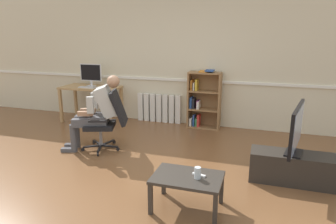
{
  "coord_description": "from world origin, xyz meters",
  "views": [
    {
      "loc": [
        1.51,
        -3.45,
        1.89
      ],
      "look_at": [
        0.15,
        0.85,
        0.7
      ],
      "focal_mm": 32.68,
      "sensor_mm": 36.0,
      "label": 1
    }
  ],
  "objects_px": {
    "computer_mouse": "(98,88)",
    "office_chair": "(109,118)",
    "keyboard": "(87,87)",
    "coffee_table": "(187,181)",
    "person_seated": "(97,111)",
    "bookshelf": "(202,101)",
    "drinking_glass": "(198,173)",
    "imac_monitor": "(91,73)",
    "radiator": "(159,108)",
    "computer_desk": "(91,92)",
    "spare_remote": "(199,175)",
    "tv_stand": "(292,168)",
    "tv_screen": "(296,129)"
  },
  "relations": [
    {
      "from": "imac_monitor",
      "to": "coffee_table",
      "type": "relative_size",
      "value": 0.67
    },
    {
      "from": "computer_desk",
      "to": "office_chair",
      "type": "xyz_separation_m",
      "value": [
        1.15,
        -1.35,
        -0.12
      ]
    },
    {
      "from": "coffee_table",
      "to": "tv_stand",
      "type": "bearing_deg",
      "value": 41.53
    },
    {
      "from": "computer_desk",
      "to": "office_chair",
      "type": "relative_size",
      "value": 1.25
    },
    {
      "from": "office_chair",
      "to": "tv_stand",
      "type": "bearing_deg",
      "value": 64.32
    },
    {
      "from": "bookshelf",
      "to": "coffee_table",
      "type": "distance_m",
      "value": 3.01
    },
    {
      "from": "tv_stand",
      "to": "coffee_table",
      "type": "relative_size",
      "value": 1.4
    },
    {
      "from": "radiator",
      "to": "drinking_glass",
      "type": "distance_m",
      "value": 3.44
    },
    {
      "from": "tv_screen",
      "to": "radiator",
      "type": "bearing_deg",
      "value": 62.21
    },
    {
      "from": "computer_mouse",
      "to": "office_chair",
      "type": "relative_size",
      "value": 0.1
    },
    {
      "from": "tv_stand",
      "to": "tv_screen",
      "type": "relative_size",
      "value": 1.12
    },
    {
      "from": "computer_mouse",
      "to": "person_seated",
      "type": "xyz_separation_m",
      "value": [
        0.71,
        -1.29,
        -0.12
      ]
    },
    {
      "from": "computer_mouse",
      "to": "office_chair",
      "type": "xyz_separation_m",
      "value": [
        0.88,
        -1.23,
        -0.24
      ]
    },
    {
      "from": "person_seated",
      "to": "drinking_glass",
      "type": "xyz_separation_m",
      "value": [
        1.93,
        -1.28,
        -0.2
      ]
    },
    {
      "from": "imac_monitor",
      "to": "radiator",
      "type": "distance_m",
      "value": 1.63
    },
    {
      "from": "spare_remote",
      "to": "bookshelf",
      "type": "bearing_deg",
      "value": 24.9
    },
    {
      "from": "coffee_table",
      "to": "drinking_glass",
      "type": "xyz_separation_m",
      "value": [
        0.11,
        -0.02,
        0.12
      ]
    },
    {
      "from": "keyboard",
      "to": "office_chair",
      "type": "height_order",
      "value": "office_chair"
    },
    {
      "from": "computer_mouse",
      "to": "coffee_table",
      "type": "xyz_separation_m",
      "value": [
        2.53,
        -2.56,
        -0.44
      ]
    },
    {
      "from": "keyboard",
      "to": "computer_mouse",
      "type": "relative_size",
      "value": 3.62
    },
    {
      "from": "computer_desk",
      "to": "drinking_glass",
      "type": "bearing_deg",
      "value": -42.8
    },
    {
      "from": "office_chair",
      "to": "drinking_glass",
      "type": "xyz_separation_m",
      "value": [
        1.76,
        -1.34,
        -0.08
      ]
    },
    {
      "from": "bookshelf",
      "to": "office_chair",
      "type": "distance_m",
      "value": 2.05
    },
    {
      "from": "radiator",
      "to": "spare_remote",
      "type": "xyz_separation_m",
      "value": [
        1.51,
        -3.02,
        0.1
      ]
    },
    {
      "from": "bookshelf",
      "to": "drinking_glass",
      "type": "xyz_separation_m",
      "value": [
        0.55,
        -2.99,
        -0.1
      ]
    },
    {
      "from": "office_chair",
      "to": "coffee_table",
      "type": "distance_m",
      "value": 2.12
    },
    {
      "from": "tv_stand",
      "to": "coffee_table",
      "type": "height_order",
      "value": "tv_stand"
    },
    {
      "from": "person_seated",
      "to": "tv_screen",
      "type": "height_order",
      "value": "person_seated"
    },
    {
      "from": "radiator",
      "to": "office_chair",
      "type": "height_order",
      "value": "office_chair"
    },
    {
      "from": "drinking_glass",
      "to": "person_seated",
      "type": "bearing_deg",
      "value": 146.44
    },
    {
      "from": "radiator",
      "to": "drinking_glass",
      "type": "bearing_deg",
      "value": -63.97
    },
    {
      "from": "computer_mouse",
      "to": "bookshelf",
      "type": "height_order",
      "value": "bookshelf"
    },
    {
      "from": "computer_desk",
      "to": "drinking_glass",
      "type": "distance_m",
      "value": 3.97
    },
    {
      "from": "drinking_glass",
      "to": "radiator",
      "type": "bearing_deg",
      "value": 116.03
    },
    {
      "from": "imac_monitor",
      "to": "person_seated",
      "type": "distance_m",
      "value": 1.83
    },
    {
      "from": "imac_monitor",
      "to": "drinking_glass",
      "type": "xyz_separation_m",
      "value": [
        2.93,
        -2.77,
        -0.58
      ]
    },
    {
      "from": "imac_monitor",
      "to": "spare_remote",
      "type": "relative_size",
      "value": 3.31
    },
    {
      "from": "person_seated",
      "to": "coffee_table",
      "type": "bearing_deg",
      "value": 36.02
    },
    {
      "from": "keyboard",
      "to": "radiator",
      "type": "distance_m",
      "value": 1.56
    },
    {
      "from": "computer_desk",
      "to": "coffee_table",
      "type": "xyz_separation_m",
      "value": [
        2.8,
        -2.68,
        -0.31
      ]
    },
    {
      "from": "computer_desk",
      "to": "keyboard",
      "type": "distance_m",
      "value": 0.18
    },
    {
      "from": "computer_mouse",
      "to": "coffee_table",
      "type": "height_order",
      "value": "computer_mouse"
    },
    {
      "from": "drinking_glass",
      "to": "spare_remote",
      "type": "xyz_separation_m",
      "value": [
        0.0,
        0.07,
        -0.05
      ]
    },
    {
      "from": "tv_screen",
      "to": "tv_stand",
      "type": "bearing_deg",
      "value": 90.0
    },
    {
      "from": "radiator",
      "to": "spare_remote",
      "type": "height_order",
      "value": "radiator"
    },
    {
      "from": "person_seated",
      "to": "spare_remote",
      "type": "relative_size",
      "value": 8.19
    },
    {
      "from": "computer_mouse",
      "to": "tv_stand",
      "type": "relative_size",
      "value": 0.1
    },
    {
      "from": "radiator",
      "to": "office_chair",
      "type": "bearing_deg",
      "value": -98.4
    },
    {
      "from": "bookshelf",
      "to": "person_seated",
      "type": "xyz_separation_m",
      "value": [
        -1.38,
        -1.71,
        0.11
      ]
    },
    {
      "from": "imac_monitor",
      "to": "drinking_glass",
      "type": "height_order",
      "value": "imac_monitor"
    }
  ]
}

